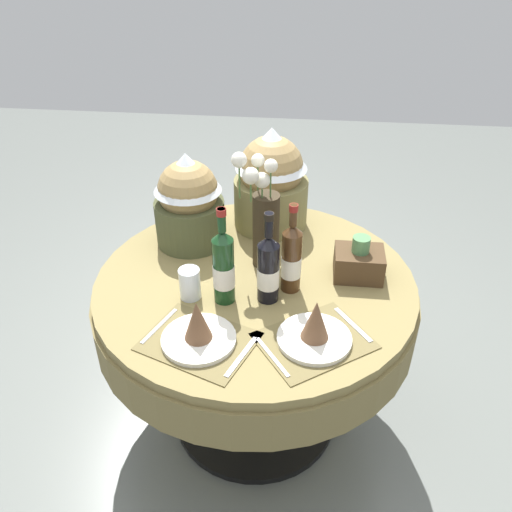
# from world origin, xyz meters

# --- Properties ---
(ground) EXTENTS (8.00, 8.00, 0.00)m
(ground) POSITION_xyz_m (0.00, 0.00, 0.00)
(ground) COLOR slate
(dining_table) EXTENTS (1.22, 1.22, 0.76)m
(dining_table) POSITION_xyz_m (0.00, 0.00, 0.62)
(dining_table) COLOR olive
(dining_table) RESTS_ON ground
(place_setting_left) EXTENTS (0.41, 0.36, 0.16)m
(place_setting_left) POSITION_xyz_m (-0.14, -0.36, 0.81)
(place_setting_left) COLOR brown
(place_setting_left) RESTS_ON dining_table
(place_setting_right) EXTENTS (0.43, 0.41, 0.16)m
(place_setting_right) POSITION_xyz_m (0.23, -0.32, 0.81)
(place_setting_right) COLOR brown
(place_setting_right) RESTS_ON dining_table
(flower_vase) EXTENTS (0.17, 0.15, 0.47)m
(flower_vase) POSITION_xyz_m (0.02, 0.10, 0.96)
(flower_vase) COLOR #332819
(flower_vase) RESTS_ON dining_table
(wine_bottle_left) EXTENTS (0.07, 0.07, 0.34)m
(wine_bottle_left) POSITION_xyz_m (0.13, -0.05, 0.89)
(wine_bottle_left) COLOR #422814
(wine_bottle_left) RESTS_ON dining_table
(wine_bottle_centre) EXTENTS (0.08, 0.08, 0.36)m
(wine_bottle_centre) POSITION_xyz_m (-0.09, -0.14, 0.90)
(wine_bottle_centre) COLOR #143819
(wine_bottle_centre) RESTS_ON dining_table
(wine_bottle_rear) EXTENTS (0.08, 0.08, 0.34)m
(wine_bottle_rear) POSITION_xyz_m (0.06, -0.12, 0.89)
(wine_bottle_rear) COLOR black
(wine_bottle_rear) RESTS_ON dining_table
(tumbler_mid) EXTENTS (0.08, 0.08, 0.12)m
(tumbler_mid) POSITION_xyz_m (-0.22, -0.14, 0.82)
(tumbler_mid) COLOR silver
(tumbler_mid) RESTS_ON dining_table
(gift_tub_back_left) EXTENTS (0.28, 0.28, 0.39)m
(gift_tub_back_left) POSITION_xyz_m (-0.29, 0.23, 0.96)
(gift_tub_back_left) COLOR #474C2D
(gift_tub_back_left) RESTS_ON dining_table
(gift_tub_back_centre) EXTENTS (0.31, 0.31, 0.44)m
(gift_tub_back_centre) POSITION_xyz_m (0.02, 0.41, 0.99)
(gift_tub_back_centre) COLOR olive
(gift_tub_back_centre) RESTS_ON dining_table
(woven_basket_side_right) EXTENTS (0.18, 0.14, 0.17)m
(woven_basket_side_right) POSITION_xyz_m (0.38, 0.06, 0.82)
(woven_basket_side_right) COLOR #47331E
(woven_basket_side_right) RESTS_ON dining_table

